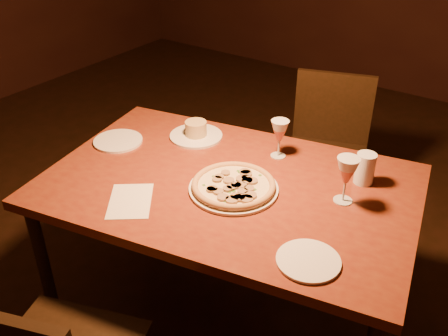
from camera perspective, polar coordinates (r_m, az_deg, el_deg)
The scene contains 11 objects.
floor at distance 2.55m, azimuth -7.58°, elevation -16.95°, with size 7.00×7.00×0.00m, color black.
dining_table at distance 2.06m, azimuth 0.52°, elevation -3.26°, with size 1.63×1.21×0.79m.
chair_far at distance 2.91m, azimuth 11.70°, elevation 2.40°, with size 0.55×0.55×0.91m.
pizza_plate at distance 1.96m, azimuth 1.10°, elevation -2.03°, with size 0.35×0.35×0.04m.
ramekin_saucer at distance 2.35m, azimuth -3.22°, elevation 4.12°, with size 0.25×0.25×0.08m.
wine_glass_far at distance 2.17m, azimuth 6.32°, elevation 3.34°, with size 0.08×0.08×0.17m, color #C96354, non-canonical shape.
wine_glass_right at distance 1.91m, azimuth 13.74°, elevation -1.35°, with size 0.09×0.09×0.19m, color #C96354, non-canonical shape.
water_tumbler at distance 2.06m, azimuth 15.81°, elevation -0.05°, with size 0.08×0.08×0.13m, color silver.
side_plate_left at distance 2.36m, azimuth -12.02°, elevation 3.05°, with size 0.23×0.23×0.01m, color white.
side_plate_near at distance 1.66m, azimuth 9.61°, elevation -10.41°, with size 0.21×0.21×0.01m, color white.
menu_card at distance 1.94m, azimuth -10.66°, elevation -3.71°, with size 0.16×0.23×0.00m, color silver.
Camera 1 is at (1.22, -1.19, 1.89)m, focal length 40.00 mm.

